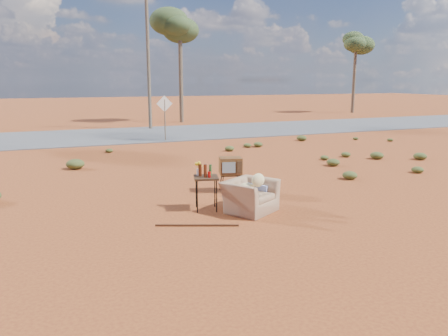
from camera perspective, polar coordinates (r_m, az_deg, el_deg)
name	(u,v)px	position (r m, az deg, el deg)	size (l,w,h in m)	color
ground	(236,213)	(9.80, 1.54, -5.86)	(140.00, 140.00, 0.00)	#974B1E
highway	(124,135)	(24.04, -12.93, 4.23)	(140.00, 7.00, 0.04)	#565659
armchair	(251,191)	(9.86, 3.60, -3.05)	(1.42, 1.36, 0.96)	#977152
tv_unit	(230,166)	(11.45, 0.85, 0.21)	(0.67, 0.59, 0.92)	black
side_table	(204,175)	(9.86, -2.58, -0.94)	(0.66, 0.66, 1.08)	#372114
rusty_bar	(197,225)	(8.93, -3.54, -7.45)	(0.05, 0.05, 1.69)	#4C2A14
road_sign	(165,110)	(21.28, -7.76, 7.52)	(0.78, 0.06, 2.19)	brown
eucalyptus_center	(180,27)	(31.04, -5.79, 17.87)	(3.20, 3.20, 7.60)	brown
eucalyptus_right	(356,45)	(41.63, 16.86, 15.12)	(3.20, 3.20, 7.10)	brown
utility_pole_center	(148,59)	(26.73, -9.87, 13.91)	(1.40, 0.20, 8.00)	brown
scrub_patch	(154,172)	(13.59, -9.13, -0.49)	(17.49, 8.07, 0.33)	#4E5324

